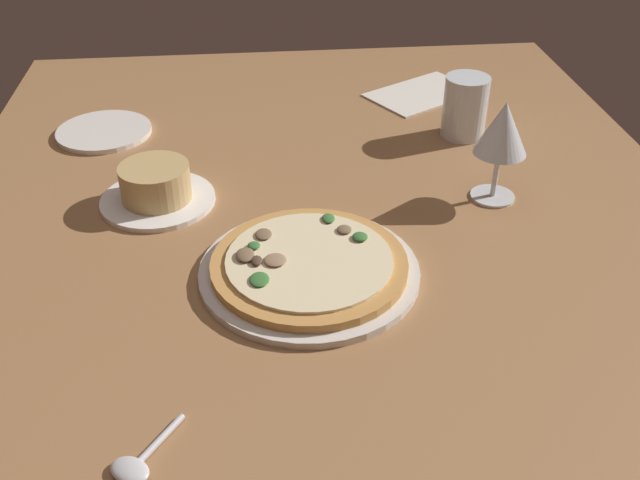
{
  "coord_description": "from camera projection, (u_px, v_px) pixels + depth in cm",
  "views": [
    {
      "loc": [
        -79.33,
        9.46,
        59.26
      ],
      "look_at": [
        -3.24,
        1.69,
        7.0
      ],
      "focal_mm": 40.61,
      "sensor_mm": 36.0,
      "label": 1
    }
  ],
  "objects": [
    {
      "name": "spoon",
      "position": [
        137.0,
        463.0,
        0.67
      ],
      "size": [
        8.7,
        7.14,
        1.0
      ],
      "color": "silver",
      "rests_on": "dining_table"
    },
    {
      "name": "water_glass",
      "position": [
        465.0,
        111.0,
        1.22
      ],
      "size": [
        7.46,
        7.46,
        10.43
      ],
      "color": "silver",
      "rests_on": "dining_table"
    },
    {
      "name": "side_plate",
      "position": [
        104.0,
        132.0,
        1.25
      ],
      "size": [
        16.12,
        16.12,
        0.9
      ],
      "primitive_type": "cylinder",
      "color": "silver",
      "rests_on": "dining_table"
    },
    {
      "name": "dining_table",
      "position": [
        330.0,
        256.0,
        0.98
      ],
      "size": [
        150.0,
        110.0,
        4.0
      ],
      "primitive_type": "cube",
      "color": "#996B42",
      "rests_on": "ground"
    },
    {
      "name": "ramekin_on_saucer",
      "position": [
        156.0,
        188.0,
        1.05
      ],
      "size": [
        16.7,
        16.7,
        5.97
      ],
      "color": "white",
      "rests_on": "dining_table"
    },
    {
      "name": "wine_glass_far",
      "position": [
        502.0,
        131.0,
        1.01
      ],
      "size": [
        7.62,
        7.62,
        15.16
      ],
      "color": "silver",
      "rests_on": "dining_table"
    },
    {
      "name": "paper_menu",
      "position": [
        422.0,
        93.0,
        1.39
      ],
      "size": [
        21.21,
        23.76,
        0.3
      ],
      "primitive_type": "cube",
      "rotation": [
        0.0,
        0.0,
        0.53
      ],
      "color": "silver",
      "rests_on": "dining_table"
    },
    {
      "name": "pizza_main",
      "position": [
        309.0,
        267.0,
        0.91
      ],
      "size": [
        27.9,
        27.9,
        3.27
      ],
      "color": "silver",
      "rests_on": "dining_table"
    }
  ]
}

